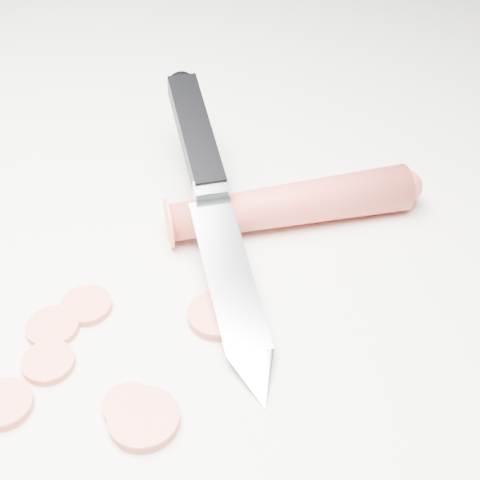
% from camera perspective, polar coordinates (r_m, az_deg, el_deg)
% --- Properties ---
extents(ground, '(2.40, 2.40, 0.00)m').
position_cam_1_polar(ground, '(0.44, -8.84, -4.82)').
color(ground, white).
rests_on(ground, ground).
extents(carrot, '(0.16, 0.13, 0.03)m').
position_cam_1_polar(carrot, '(0.48, 4.35, 3.04)').
color(carrot, '#CC3F32').
rests_on(carrot, ground).
extents(carrot_slice_0, '(0.03, 0.03, 0.01)m').
position_cam_1_polar(carrot_slice_0, '(0.40, -19.51, -13.08)').
color(carrot_slice_0, '#ED6D50').
rests_on(carrot_slice_0, ground).
extents(carrot_slice_1, '(0.03, 0.03, 0.01)m').
position_cam_1_polar(carrot_slice_1, '(0.44, -12.98, -5.48)').
color(carrot_slice_1, '#ED6D50').
rests_on(carrot_slice_1, ground).
extents(carrot_slice_2, '(0.04, 0.04, 0.01)m').
position_cam_1_polar(carrot_slice_2, '(0.42, -1.87, -6.41)').
color(carrot_slice_2, '#ED6D50').
rests_on(carrot_slice_2, ground).
extents(carrot_slice_3, '(0.03, 0.03, 0.01)m').
position_cam_1_polar(carrot_slice_3, '(0.42, -16.03, -10.03)').
color(carrot_slice_3, '#ED6D50').
rests_on(carrot_slice_3, ground).
extents(carrot_slice_4, '(0.04, 0.04, 0.01)m').
position_cam_1_polar(carrot_slice_4, '(0.38, -8.19, -14.88)').
color(carrot_slice_4, '#ED6D50').
rests_on(carrot_slice_4, ground).
extents(carrot_slice_5, '(0.03, 0.03, 0.01)m').
position_cam_1_polar(carrot_slice_5, '(0.43, -15.70, -7.18)').
color(carrot_slice_5, '#ED6D50').
rests_on(carrot_slice_5, ground).
extents(carrot_slice_6, '(0.03, 0.03, 0.01)m').
position_cam_1_polar(carrot_slice_6, '(0.39, -9.46, -13.80)').
color(carrot_slice_6, '#ED6D50').
rests_on(carrot_slice_6, ground).
extents(kitchen_knife, '(0.19, 0.25, 0.07)m').
position_cam_1_polar(kitchen_knife, '(0.45, -2.00, 2.85)').
color(kitchen_knife, silver).
rests_on(kitchen_knife, ground).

